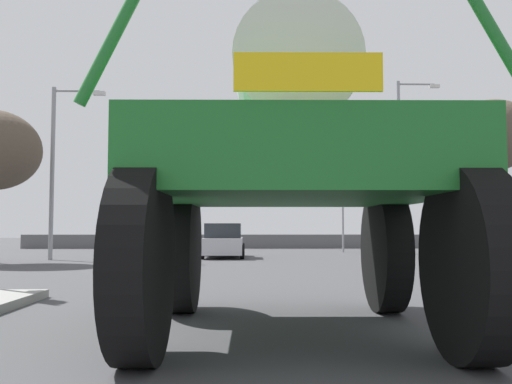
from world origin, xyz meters
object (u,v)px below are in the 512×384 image
(bare_tree_right, at_px, (492,136))
(streetlight_far_right, at_px, (402,157))
(oversize_sprayer, at_px, (292,175))
(traffic_signal_near_right, at_px, (455,160))
(traffic_signal_far_left, at_px, (342,198))
(streetlight_far_left, at_px, (57,161))
(sedan_ahead, at_px, (223,242))

(bare_tree_right, bearing_deg, streetlight_far_right, 138.09)
(oversize_sprayer, height_order, traffic_signal_near_right, oversize_sprayer)
(streetlight_far_right, bearing_deg, traffic_signal_near_right, -102.87)
(traffic_signal_far_left, xyz_separation_m, streetlight_far_left, (-13.32, -7.29, 1.15))
(oversize_sprayer, height_order, streetlight_far_left, streetlight_far_left)
(streetlight_far_left, relative_size, bare_tree_right, 1.00)
(oversize_sprayer, distance_m, traffic_signal_near_right, 5.99)
(oversize_sprayer, relative_size, traffic_signal_near_right, 1.43)
(traffic_signal_far_left, bearing_deg, sedan_ahead, -138.50)
(sedan_ahead, xyz_separation_m, traffic_signal_near_right, (5.25, -13.58, 2.02))
(oversize_sprayer, height_order, traffic_signal_far_left, oversize_sprayer)
(traffic_signal_far_left, bearing_deg, streetlight_far_right, -42.22)
(bare_tree_right, bearing_deg, streetlight_far_left, -174.48)
(oversize_sprayer, height_order, bare_tree_right, bare_tree_right)
(traffic_signal_near_right, xyz_separation_m, bare_tree_right, (7.16, 13.83, 2.83))
(streetlight_far_left, relative_size, streetlight_far_right, 0.81)
(traffic_signal_near_right, relative_size, streetlight_far_left, 0.52)
(streetlight_far_left, height_order, bare_tree_right, bare_tree_right)
(oversize_sprayer, bearing_deg, streetlight_far_right, -18.69)
(streetlight_far_left, xyz_separation_m, streetlight_far_right, (16.02, 4.85, 0.86))
(sedan_ahead, bearing_deg, oversize_sprayer, -174.85)
(sedan_ahead, xyz_separation_m, streetlight_far_left, (-6.92, -1.62, 3.39))
(oversize_sprayer, distance_m, traffic_signal_far_left, 24.30)
(sedan_ahead, bearing_deg, streetlight_far_left, 103.95)
(sedan_ahead, relative_size, streetlight_far_right, 0.46)
(sedan_ahead, height_order, traffic_signal_far_left, traffic_signal_far_left)
(sedan_ahead, xyz_separation_m, bare_tree_right, (12.41, 0.24, 4.85))
(streetlight_far_left, xyz_separation_m, bare_tree_right, (19.33, 1.87, 1.46))
(sedan_ahead, distance_m, streetlight_far_left, 7.88)
(traffic_signal_near_right, distance_m, streetlight_far_right, 17.38)
(sedan_ahead, bearing_deg, bare_tree_right, -88.13)
(oversize_sprayer, xyz_separation_m, sedan_ahead, (-1.39, 18.10, -1.27))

